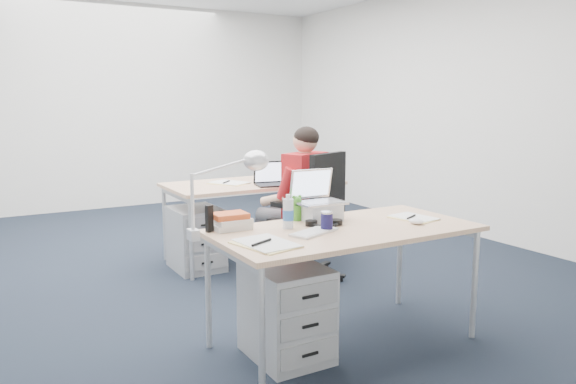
{
  "coord_description": "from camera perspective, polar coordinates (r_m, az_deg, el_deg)",
  "views": [
    {
      "loc": [
        -1.84,
        -4.44,
        1.49
      ],
      "look_at": [
        0.11,
        -1.06,
        0.85
      ],
      "focal_mm": 35.0,
      "sensor_mm": 36.0,
      "label": 1
    }
  ],
  "objects": [
    {
      "name": "floor",
      "position": [
        5.03,
        -7.21,
        -7.98
      ],
      "size": [
        7.0,
        7.0,
        0.0
      ],
      "primitive_type": "plane",
      "color": "black",
      "rests_on": "ground"
    },
    {
      "name": "room",
      "position": [
        4.81,
        -7.63,
        11.91
      ],
      "size": [
        6.02,
        7.02,
        2.8
      ],
      "color": "silver",
      "rests_on": "ground"
    },
    {
      "name": "desk_near",
      "position": [
        3.41,
        5.81,
        -4.39
      ],
      "size": [
        1.6,
        0.8,
        0.73
      ],
      "color": "tan",
      "rests_on": "ground"
    },
    {
      "name": "desk_far",
      "position": [
        5.27,
        -3.57,
        0.51
      ],
      "size": [
        1.6,
        0.8,
        0.73
      ],
      "color": "tan",
      "rests_on": "ground"
    },
    {
      "name": "office_chair",
      "position": [
        4.73,
        2.06,
        -5.2
      ],
      "size": [
        0.88,
        0.88,
        1.07
      ],
      "rotation": [
        0.0,
        0.0,
        0.38
      ],
      "color": "black",
      "rests_on": "ground"
    },
    {
      "name": "seated_person",
      "position": [
        4.77,
        0.43,
        -0.96
      ],
      "size": [
        0.57,
        0.76,
        1.27
      ],
      "rotation": [
        0.0,
        0.0,
        0.4
      ],
      "color": "#B2191C",
      "rests_on": "ground"
    },
    {
      "name": "drawer_pedestal_near",
      "position": [
        3.33,
        -0.18,
        -12.07
      ],
      "size": [
        0.4,
        0.5,
        0.55
      ],
      "primitive_type": "cube",
      "color": "#AAACAF",
      "rests_on": "ground"
    },
    {
      "name": "drawer_pedestal_far",
      "position": [
        5.06,
        -9.34,
        -4.68
      ],
      "size": [
        0.4,
        0.5,
        0.55
      ],
      "primitive_type": "cube",
      "color": "#AAACAF",
      "rests_on": "ground"
    },
    {
      "name": "silver_laptop",
      "position": [
        3.56,
        3.34,
        -0.41
      ],
      "size": [
        0.31,
        0.25,
        0.32
      ],
      "primitive_type": null,
      "rotation": [
        0.0,
        0.0,
        -0.04
      ],
      "color": "silver",
      "rests_on": "desk_near"
    },
    {
      "name": "wireless_keyboard",
      "position": [
        3.25,
        2.66,
        -4.07
      ],
      "size": [
        0.34,
        0.24,
        0.02
      ],
      "primitive_type": "cube",
      "rotation": [
        0.0,
        0.0,
        0.38
      ],
      "color": "white",
      "rests_on": "desk_near"
    },
    {
      "name": "computer_mouse",
      "position": [
        3.56,
        12.87,
        -2.93
      ],
      "size": [
        0.09,
        0.11,
        0.04
      ],
      "primitive_type": "ellipsoid",
      "rotation": [
        0.0,
        0.0,
        0.27
      ],
      "color": "white",
      "rests_on": "desk_near"
    },
    {
      "name": "headphones",
      "position": [
        3.44,
        3.67,
        -3.11
      ],
      "size": [
        0.28,
        0.25,
        0.04
      ],
      "primitive_type": null,
      "rotation": [
        0.0,
        0.0,
        -0.36
      ],
      "color": "black",
      "rests_on": "desk_near"
    },
    {
      "name": "can_koozie",
      "position": [
        3.3,
        3.96,
        -2.98
      ],
      "size": [
        0.09,
        0.09,
        0.12
      ],
      "primitive_type": "cylinder",
      "rotation": [
        0.0,
        0.0,
        0.42
      ],
      "color": "#181440",
      "rests_on": "desk_near"
    },
    {
      "name": "water_bottle",
      "position": [
        3.35,
        0.02,
        -1.99
      ],
      "size": [
        0.08,
        0.08,
        0.21
      ],
      "primitive_type": "cylinder",
      "rotation": [
        0.0,
        0.0,
        0.18
      ],
      "color": "silver",
      "rests_on": "desk_near"
    },
    {
      "name": "bear_figurine",
      "position": [
        3.57,
        0.9,
        -1.6
      ],
      "size": [
        0.1,
        0.08,
        0.17
      ],
      "primitive_type": null,
      "rotation": [
        0.0,
        0.0,
        -0.21
      ],
      "color": "#297B21",
      "rests_on": "desk_near"
    },
    {
      "name": "book_stack",
      "position": [
        3.36,
        -5.82,
        -2.95
      ],
      "size": [
        0.22,
        0.17,
        0.1
      ],
      "primitive_type": "cube",
      "rotation": [
        0.0,
        0.0,
        -0.01
      ],
      "color": "silver",
      "rests_on": "desk_near"
    },
    {
      "name": "cordless_phone",
      "position": [
        3.29,
        -8.0,
        -2.69
      ],
      "size": [
        0.05,
        0.04,
        0.16
      ],
      "primitive_type": "cube",
      "rotation": [
        0.0,
        0.0,
        0.3
      ],
      "color": "black",
      "rests_on": "desk_near"
    },
    {
      "name": "papers_left",
      "position": [
        2.99,
        -2.31,
        -5.31
      ],
      "size": [
        0.29,
        0.38,
        0.01
      ],
      "primitive_type": "cube",
      "rotation": [
        0.0,
        0.0,
        0.15
      ],
      "color": "#FFEA93",
      "rests_on": "desk_near"
    },
    {
      "name": "papers_right",
      "position": [
        3.73,
        12.63,
        -2.59
      ],
      "size": [
        0.24,
        0.31,
        0.01
      ],
      "primitive_type": "cube",
      "rotation": [
        0.0,
        0.0,
        0.16
      ],
      "color": "#FFEA93",
      "rests_on": "desk_near"
    },
    {
      "name": "sunglasses",
      "position": [
        3.62,
        4.72,
        -2.61
      ],
      "size": [
        0.13,
        0.08,
        0.03
      ],
      "primitive_type": null,
      "rotation": [
        0.0,
        0.0,
        -0.22
      ],
      "color": "black",
      "rests_on": "desk_near"
    },
    {
      "name": "desk_lamp",
      "position": [
        3.14,
        -7.15,
        -0.11
      ],
      "size": [
        0.47,
        0.28,
        0.5
      ],
      "primitive_type": null,
      "rotation": [
        0.0,
        0.0,
        -0.29
      ],
      "color": "silver",
      "rests_on": "desk_near"
    },
    {
      "name": "dark_laptop",
      "position": [
        5.02,
        -1.45,
        1.92
      ],
      "size": [
        0.36,
        0.36,
        0.23
      ],
      "primitive_type": null,
      "rotation": [
        0.0,
        0.0,
        -0.2
      ],
      "color": "black",
      "rests_on": "desk_far"
    },
    {
      "name": "far_cup",
      "position": [
        5.58,
        -1.69,
        2.01
      ],
      "size": [
        0.08,
        0.08,
        0.1
      ],
      "primitive_type": "cylinder",
      "rotation": [
        0.0,
        0.0,
        -0.14
      ],
      "color": "white",
      "rests_on": "desk_far"
    },
    {
      "name": "far_papers",
      "position": [
        5.19,
        -6.05,
        0.91
      ],
      "size": [
        0.37,
        0.41,
        0.01
      ],
      "primitive_type": "cube",
      "rotation": [
        0.0,
        0.0,
        0.5
      ],
      "color": "white",
      "rests_on": "desk_far"
    }
  ]
}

